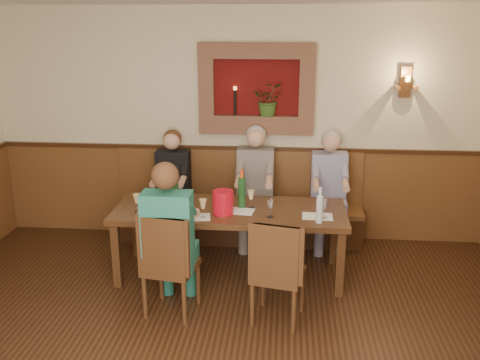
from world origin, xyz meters
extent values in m
cube|color=beige|center=(0.00, 3.00, 1.40)|extent=(6.00, 0.04, 2.80)
cube|color=brown|center=(0.00, 2.98, 0.55)|extent=(6.00, 0.04, 1.10)
cube|color=#381E0F|center=(0.00, 2.98, 1.12)|extent=(6.02, 0.06, 0.05)
cube|color=#550C0C|center=(0.20, 2.98, 1.85)|extent=(1.00, 0.02, 0.70)
cube|color=brown|center=(0.20, 2.94, 2.29)|extent=(1.36, 0.12, 0.18)
cube|color=brown|center=(0.20, 2.94, 1.41)|extent=(1.36, 0.12, 0.18)
cube|color=brown|center=(-0.39, 2.94, 1.85)|extent=(0.18, 0.12, 0.70)
cube|color=brown|center=(0.79, 2.94, 1.85)|extent=(0.18, 0.12, 0.70)
cube|color=brown|center=(0.20, 2.94, 1.52)|extent=(1.00, 0.14, 0.04)
imported|color=#32561D|center=(0.35, 2.94, 1.74)|extent=(0.35, 0.30, 0.39)
cylinder|color=black|center=(-0.05, 2.94, 1.69)|extent=(0.03, 0.03, 0.30)
cylinder|color=#FFBF59|center=(-0.05, 2.94, 1.86)|extent=(0.04, 0.04, 0.04)
cube|color=brown|center=(1.90, 2.95, 1.95)|extent=(0.12, 0.08, 0.35)
cylinder|color=brown|center=(1.80, 2.88, 1.90)|extent=(0.05, 0.18, 0.05)
cylinder|color=brown|center=(2.00, 2.88, 1.90)|extent=(0.05, 0.18, 0.05)
cylinder|color=#FFBF59|center=(1.90, 2.82, 2.00)|extent=(0.06, 0.06, 0.06)
cube|color=#341D0F|center=(0.00, 1.85, 0.72)|extent=(2.40, 0.90, 0.06)
cube|color=#341D0F|center=(-1.12, 1.48, 0.34)|extent=(0.08, 0.08, 0.69)
cube|color=#341D0F|center=(1.12, 1.48, 0.34)|extent=(0.08, 0.08, 0.69)
cube|color=#341D0F|center=(-1.12, 2.22, 0.34)|extent=(0.08, 0.08, 0.69)
cube|color=#341D0F|center=(1.12, 2.22, 0.34)|extent=(0.08, 0.08, 0.69)
cube|color=#381E0F|center=(0.00, 2.76, 0.20)|extent=(3.00, 0.40, 0.40)
cube|color=brown|center=(0.00, 2.76, 0.42)|extent=(3.00, 0.45, 0.06)
cube|color=brown|center=(0.00, 2.95, 0.78)|extent=(3.00, 0.06, 0.66)
cube|color=#341D0F|center=(-0.46, 1.05, 0.21)|extent=(0.49, 0.49, 0.42)
cube|color=#341D0F|center=(-0.46, 1.05, 0.45)|extent=(0.51, 0.51, 0.05)
cube|color=#341D0F|center=(-0.50, 0.85, 0.74)|extent=(0.45, 0.12, 0.53)
cube|color=#341D0F|center=(0.52, 1.00, 0.21)|extent=(0.50, 0.50, 0.42)
cube|color=#341D0F|center=(0.52, 1.00, 0.44)|extent=(0.52, 0.52, 0.05)
cube|color=#341D0F|center=(0.48, 0.81, 0.73)|extent=(0.44, 0.13, 0.52)
cube|color=black|center=(-0.79, 2.62, 0.23)|extent=(0.40, 0.42, 0.45)
cube|color=black|center=(-0.79, 2.78, 0.87)|extent=(0.40, 0.21, 0.53)
sphere|color=#D8A384|center=(-0.79, 2.74, 1.25)|extent=(0.20, 0.20, 0.20)
sphere|color=#4C2D19|center=(-0.79, 2.79, 1.27)|extent=(0.22, 0.22, 0.22)
cube|color=#585351|center=(0.21, 2.61, 0.23)|extent=(0.43, 0.45, 0.45)
cube|color=#585351|center=(0.21, 2.78, 0.90)|extent=(0.43, 0.23, 0.57)
sphere|color=#D8A384|center=(0.21, 2.74, 1.31)|extent=(0.22, 0.22, 0.22)
sphere|color=#B2B2B2|center=(0.21, 2.79, 1.33)|extent=(0.24, 0.24, 0.24)
cube|color=navy|center=(1.08, 2.61, 0.23)|extent=(0.41, 0.43, 0.45)
cube|color=navy|center=(1.08, 2.78, 0.88)|extent=(0.41, 0.22, 0.54)
sphere|color=#D8A384|center=(1.08, 2.74, 1.27)|extent=(0.21, 0.21, 0.21)
sphere|color=#B2B2B2|center=(1.08, 2.79, 1.29)|extent=(0.23, 0.23, 0.23)
cube|color=#1B575F|center=(-0.46, 1.16, 0.23)|extent=(0.44, 0.46, 0.45)
cube|color=#1B575F|center=(-0.46, 0.98, 0.91)|extent=(0.44, 0.23, 0.58)
sphere|color=#D8A384|center=(-0.46, 1.02, 1.33)|extent=(0.22, 0.22, 0.22)
sphere|color=#4C2D19|center=(-0.46, 0.97, 1.36)|extent=(0.24, 0.24, 0.24)
cylinder|color=red|center=(-0.05, 1.70, 0.87)|extent=(0.26, 0.26, 0.24)
cylinder|color=#19471E|center=(0.12, 1.90, 0.91)|extent=(0.09, 0.09, 0.32)
cylinder|color=#DE4B18|center=(0.12, 1.90, 1.12)|extent=(0.04, 0.04, 0.09)
cylinder|color=#19471E|center=(-0.59, 1.93, 0.91)|extent=(0.09, 0.09, 0.32)
cylinder|color=#19471E|center=(-0.59, 1.93, 1.11)|extent=(0.04, 0.04, 0.09)
cylinder|color=silver|center=(0.90, 1.54, 0.88)|extent=(0.07, 0.07, 0.27)
cylinder|color=silver|center=(0.90, 1.54, 1.06)|extent=(0.03, 0.03, 0.09)
cube|color=white|center=(-0.80, 1.73, 0.75)|extent=(0.26, 0.19, 0.00)
cube|color=white|center=(0.10, 1.79, 0.75)|extent=(0.32, 0.25, 0.00)
cube|color=white|center=(0.89, 1.70, 0.75)|extent=(0.31, 0.22, 0.00)
cube|color=white|center=(-0.32, 1.57, 0.75)|extent=(0.33, 0.26, 0.00)
camera|label=1|loc=(0.56, -3.35, 2.65)|focal=40.00mm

